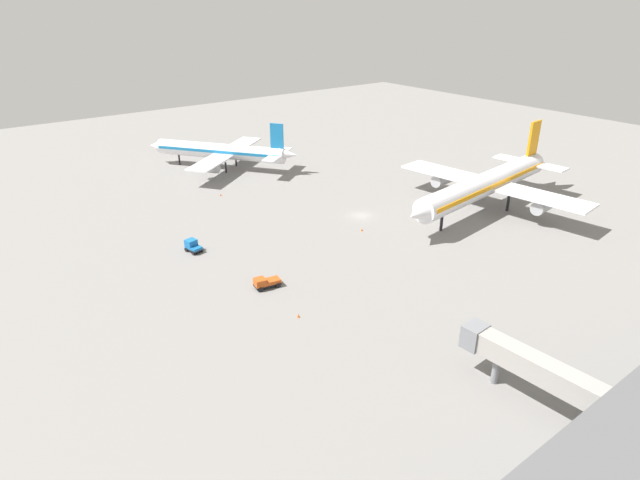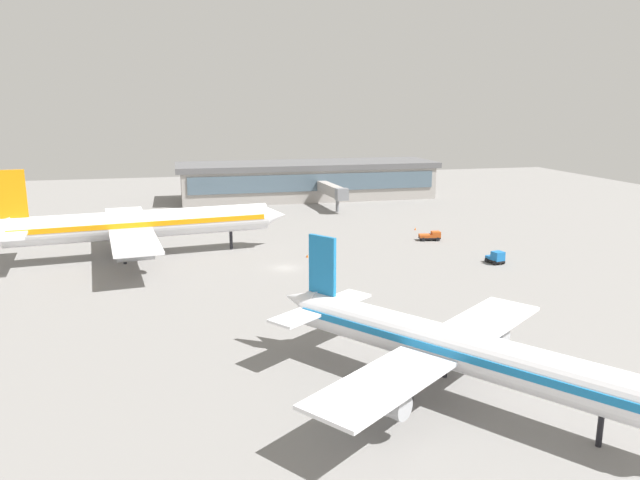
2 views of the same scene
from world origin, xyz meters
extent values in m
plane|color=gray|center=(0.00, 0.00, 0.00)|extent=(288.00, 288.00, 0.00)
cube|color=#4C6070|center=(-21.26, -67.21, 6.08)|extent=(72.14, 0.30, 4.86)
cylinder|color=white|center=(24.18, -14.18, 6.25)|extent=(47.60, 11.04, 5.21)
cone|color=white|center=(-0.84, -17.31, 6.25)|extent=(5.78, 5.55, 4.95)
cone|color=white|center=(49.21, -11.05, 7.03)|extent=(6.97, 4.94, 4.16)
cube|color=orange|center=(24.18, -14.18, 6.64)|extent=(45.74, 10.91, 0.94)
cube|color=white|center=(26.53, -13.89, 5.73)|extent=(13.10, 45.55, 0.47)
cylinder|color=#A5A8AD|center=(28.10, -26.38, 3.90)|extent=(6.46, 3.61, 2.86)
cylinder|color=#A5A8AD|center=(24.97, -1.40, 3.90)|extent=(6.46, 3.61, 2.86)
cube|color=white|center=(45.31, -11.54, 6.77)|extent=(6.44, 18.37, 0.37)
cube|color=orange|center=(45.31, -11.54, 13.01)|extent=(4.58, 1.12, 8.33)
cylinder|color=black|center=(7.75, -16.24, 1.82)|extent=(0.62, 0.62, 3.64)
cylinder|color=black|center=(28.46, -17.84, 1.82)|extent=(0.62, 0.62, 3.64)
cylinder|color=black|center=(27.42, -9.58, 1.82)|extent=(0.62, 0.62, 3.64)
cylinder|color=white|center=(-7.79, 51.04, 5.02)|extent=(25.77, 33.20, 4.18)
cone|color=white|center=(-19.73, 67.42, 5.02)|extent=(5.68, 5.72, 3.97)
cone|color=white|center=(4.14, 34.65, 5.65)|extent=(5.78, 6.20, 3.35)
cube|color=#1972B2|center=(-7.79, 51.04, 5.33)|extent=(24.95, 32.02, 0.75)
cube|color=white|center=(-6.67, 49.50, 4.60)|extent=(32.78, 26.19, 0.38)
cylinder|color=#A5A8AD|center=(-14.85, 43.54, 3.14)|extent=(4.77, 5.35, 2.30)
cylinder|color=#A5A8AD|center=(1.50, 55.45, 3.14)|extent=(4.77, 5.35, 2.30)
cube|color=white|center=(2.28, 37.20, 5.44)|extent=(13.69, 11.26, 0.30)
cube|color=#1972B2|center=(2.28, 37.20, 10.46)|extent=(2.51, 3.22, 6.69)
cylinder|color=black|center=(-15.63, 61.79, 1.46)|extent=(0.50, 0.50, 2.93)
cylinder|color=black|center=(-8.71, 46.61, 1.46)|extent=(0.50, 0.50, 2.93)
cylinder|color=black|center=(-3.30, 50.55, 1.46)|extent=(0.50, 0.50, 2.93)
cube|color=black|center=(-33.73, -14.43, 0.55)|extent=(4.67, 2.64, 0.30)
cube|color=#BF4C19|center=(-35.01, -14.20, 1.30)|extent=(2.11, 2.19, 1.20)
cube|color=#3F596B|center=(-35.81, -14.06, 1.54)|extent=(0.36, 1.59, 0.67)
cube|color=#BF4C19|center=(-32.85, -14.59, 1.00)|extent=(2.89, 2.33, 0.60)
cylinder|color=black|center=(-35.42, -15.09, 0.40)|extent=(0.84, 0.44, 0.80)
cylinder|color=black|center=(-35.08, -13.22, 0.40)|extent=(0.84, 0.44, 0.80)
cylinder|color=black|center=(-32.38, -15.63, 0.40)|extent=(0.84, 0.44, 0.80)
cylinder|color=black|center=(-32.05, -13.76, 0.40)|extent=(0.84, 0.44, 0.80)
cube|color=black|center=(-37.61, 5.72, 0.55)|extent=(2.49, 3.51, 0.30)
cube|color=#1966B2|center=(-37.75, 6.41, 1.50)|extent=(2.21, 2.14, 1.60)
cube|color=#3F596B|center=(-37.91, 7.20, 1.82)|extent=(1.58, 0.39, 0.90)
cube|color=#1966B2|center=(-37.44, 4.84, 0.95)|extent=(2.14, 1.74, 0.50)
cylinder|color=black|center=(-38.76, 6.64, 0.40)|extent=(0.45, 0.84, 0.80)
cylinder|color=black|center=(-36.90, 7.01, 0.40)|extent=(0.45, 0.84, 0.80)
cylinder|color=black|center=(-38.33, 4.44, 0.40)|extent=(0.45, 0.84, 0.80)
cylinder|color=black|center=(-36.46, 4.81, 0.40)|extent=(0.45, 0.84, 0.80)
cube|color=#9E9993|center=(-23.53, -58.42, 5.20)|extent=(3.60, 17.19, 2.80)
cylinder|color=slate|center=(-23.89, -52.46, 1.90)|extent=(0.90, 0.90, 3.80)
cube|color=slate|center=(-24.10, -48.91, 5.20)|extent=(3.26, 2.58, 3.08)
cone|color=#EA590C|center=(-34.94, -25.15, 0.30)|extent=(0.44, 0.44, 0.60)
cone|color=#EA590C|center=(-18.76, 30.68, 0.30)|extent=(0.44, 0.44, 0.60)
cone|color=#EA590C|center=(-5.51, -6.37, 0.30)|extent=(0.44, 0.44, 0.60)
camera|label=1|loc=(-74.19, -81.96, 44.68)|focal=29.95mm
camera|label=2|loc=(17.84, 100.53, 28.09)|focal=33.77mm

